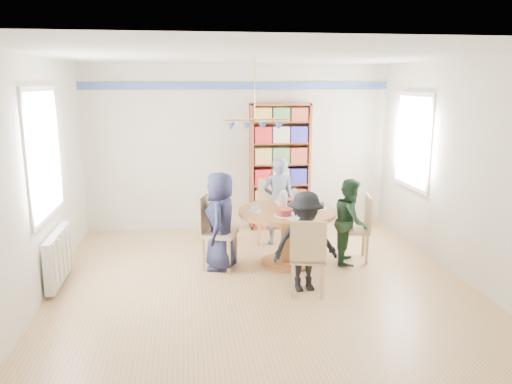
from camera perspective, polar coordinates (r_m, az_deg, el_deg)
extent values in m
plane|color=tan|center=(6.22, 0.52, -10.29)|extent=(5.00, 5.00, 0.00)
plane|color=white|center=(5.75, 0.58, 15.41)|extent=(5.00, 5.00, 0.00)
plane|color=beige|center=(8.28, -2.04, 5.12)|extent=(5.00, 0.00, 5.00)
plane|color=beige|center=(3.45, 6.78, -5.37)|extent=(5.00, 0.00, 5.00)
plane|color=beige|center=(6.00, -23.80, 1.27)|extent=(0.00, 5.00, 5.00)
plane|color=beige|center=(6.67, 22.31, 2.43)|extent=(0.00, 5.00, 5.00)
cube|color=#33518D|center=(8.20, -2.08, 12.05)|extent=(5.00, 0.02, 0.12)
cube|color=white|center=(6.24, -23.14, 4.06)|extent=(0.03, 1.32, 1.52)
cube|color=white|center=(6.24, -22.96, 4.07)|extent=(0.01, 1.20, 1.40)
cube|color=white|center=(7.78, 17.55, 5.56)|extent=(0.03, 1.12, 1.42)
cube|color=white|center=(7.77, 17.42, 5.56)|extent=(0.01, 1.00, 1.30)
cylinder|color=gold|center=(6.23, -0.13, 11.73)|extent=(0.01, 0.01, 0.75)
cylinder|color=gold|center=(6.25, -0.13, 8.28)|extent=(0.80, 0.02, 0.02)
cone|color=#3C52A8|center=(6.22, -2.89, 7.51)|extent=(0.11, 0.11, 0.10)
cone|color=#3C52A8|center=(6.24, -1.05, 7.54)|extent=(0.11, 0.11, 0.10)
cone|color=#3C52A8|center=(6.27, 0.78, 7.56)|extent=(0.11, 0.11, 0.10)
cone|color=#3C52A8|center=(6.30, 2.60, 7.58)|extent=(0.11, 0.11, 0.10)
cube|color=silver|center=(6.50, -21.65, -6.87)|extent=(0.10, 1.00, 0.60)
cube|color=silver|center=(6.12, -21.96, -8.08)|extent=(0.02, 0.06, 0.56)
cube|color=silver|center=(6.31, -21.53, -7.45)|extent=(0.02, 0.06, 0.56)
cube|color=silver|center=(6.49, -21.13, -6.86)|extent=(0.02, 0.06, 0.56)
cube|color=silver|center=(6.67, -20.75, -6.31)|extent=(0.02, 0.06, 0.56)
cube|color=silver|center=(6.86, -20.40, -5.78)|extent=(0.02, 0.06, 0.56)
cylinder|color=brown|center=(6.61, 3.62, -2.29)|extent=(1.30, 1.30, 0.05)
cylinder|color=brown|center=(6.71, 3.58, -5.39)|extent=(0.16, 0.16, 0.70)
cylinder|color=brown|center=(6.82, 3.54, -8.03)|extent=(0.70, 0.70, 0.04)
cube|color=tan|center=(6.57, -4.24, -4.74)|extent=(0.56, 0.56, 0.05)
cube|color=tan|center=(6.56, -5.93, -2.47)|extent=(0.19, 0.42, 0.52)
cube|color=tan|center=(6.44, -3.12, -7.36)|extent=(0.05, 0.05, 0.44)
cube|color=tan|center=(6.77, -2.36, -6.38)|extent=(0.05, 0.05, 0.44)
cube|color=tan|center=(6.54, -6.12, -7.11)|extent=(0.05, 0.05, 0.44)
cube|color=tan|center=(6.86, -5.22, -6.16)|extent=(0.05, 0.05, 0.44)
cube|color=tan|center=(6.95, 11.10, -4.25)|extent=(0.48, 0.48, 0.05)
cube|color=tan|center=(6.92, 12.69, -2.34)|extent=(0.12, 0.40, 0.48)
cube|color=tan|center=(7.16, 9.56, -5.61)|extent=(0.05, 0.05, 0.41)
cube|color=tan|center=(6.85, 9.82, -6.45)|extent=(0.05, 0.05, 0.41)
cube|color=tan|center=(7.20, 12.16, -5.61)|extent=(0.05, 0.05, 0.41)
cube|color=tan|center=(6.89, 12.55, -6.45)|extent=(0.05, 0.05, 0.41)
cube|color=tan|center=(7.60, 1.71, -2.46)|extent=(0.49, 0.49, 0.05)
cube|color=tan|center=(7.72, 1.76, -0.30)|extent=(0.42, 0.12, 0.50)
cube|color=tan|center=(7.51, 0.36, -4.51)|extent=(0.05, 0.05, 0.43)
cube|color=tan|center=(7.50, 2.97, -4.55)|extent=(0.05, 0.05, 0.43)
cube|color=tan|center=(7.83, 0.49, -3.79)|extent=(0.05, 0.05, 0.43)
cube|color=tan|center=(7.82, 2.98, -3.82)|extent=(0.05, 0.05, 0.43)
cube|color=tan|center=(5.81, 5.94, -7.45)|extent=(0.49, 0.49, 0.05)
cube|color=tan|center=(5.56, 5.99, -5.75)|extent=(0.40, 0.14, 0.48)
cube|color=tan|center=(6.04, 7.47, -8.98)|extent=(0.05, 0.05, 0.41)
cube|color=tan|center=(6.04, 4.33, -8.91)|extent=(0.05, 0.05, 0.41)
cube|color=tan|center=(5.74, 7.54, -10.16)|extent=(0.05, 0.05, 0.41)
cube|color=tan|center=(5.74, 4.23, -10.09)|extent=(0.05, 0.05, 0.41)
imported|color=#191B37|center=(6.49, -4.08, -3.33)|extent=(0.53, 0.70, 1.29)
imported|color=black|center=(6.83, 10.73, -3.27)|extent=(0.59, 0.67, 1.16)
imported|color=gray|center=(7.47, 2.57, -1.04)|extent=(0.49, 0.33, 1.33)
imported|color=black|center=(5.83, 5.66, -5.68)|extent=(0.80, 0.50, 1.19)
cube|color=maroon|center=(8.20, -0.53, 2.84)|extent=(0.04, 0.30, 2.08)
cube|color=maroon|center=(8.37, 5.94, 2.98)|extent=(0.04, 0.30, 2.08)
cube|color=maroon|center=(8.16, 2.81, 9.98)|extent=(0.99, 0.30, 0.04)
cube|color=maroon|center=(8.49, 2.67, -3.81)|extent=(0.99, 0.30, 0.06)
cube|color=maroon|center=(8.40, 2.56, 3.07)|extent=(0.99, 0.02, 2.08)
cube|color=maroon|center=(8.40, 2.69, -1.41)|extent=(0.93, 0.28, 0.02)
cube|color=maroon|center=(8.32, 2.72, 0.90)|extent=(0.93, 0.28, 0.02)
cube|color=maroon|center=(8.26, 2.74, 3.25)|extent=(0.93, 0.28, 0.02)
cube|color=maroon|center=(8.21, 2.77, 5.64)|extent=(0.93, 0.28, 0.02)
cube|color=maroon|center=(8.18, 2.79, 8.05)|extent=(0.93, 0.28, 0.02)
cube|color=#A3191D|center=(8.38, 0.71, -2.89)|extent=(0.27, 0.22, 0.26)
cube|color=silver|center=(8.43, 2.71, -2.82)|extent=(0.27, 0.22, 0.26)
cube|color=navy|center=(8.49, 4.68, -2.74)|extent=(0.27, 0.22, 0.26)
cube|color=tan|center=(8.30, 0.72, -0.57)|extent=(0.27, 0.22, 0.26)
cube|color=#487440|center=(8.35, 2.73, -0.51)|extent=(0.27, 0.22, 0.26)
cube|color=brown|center=(8.41, 4.72, -0.44)|extent=(0.27, 0.22, 0.26)
cube|color=#A3191D|center=(8.23, 0.72, 1.78)|extent=(0.27, 0.22, 0.26)
cube|color=silver|center=(8.28, 2.75, 1.83)|extent=(0.27, 0.22, 0.26)
cube|color=navy|center=(8.34, 4.76, 1.88)|extent=(0.27, 0.22, 0.26)
cube|color=tan|center=(8.17, 0.73, 4.17)|extent=(0.27, 0.22, 0.26)
cube|color=#487440|center=(8.22, 2.78, 4.20)|extent=(0.27, 0.22, 0.26)
cube|color=brown|center=(8.28, 4.80, 4.23)|extent=(0.27, 0.22, 0.26)
cube|color=#A3191D|center=(8.13, 0.74, 6.58)|extent=(0.27, 0.22, 0.26)
cube|color=silver|center=(8.18, 2.80, 6.60)|extent=(0.27, 0.22, 0.26)
cube|color=navy|center=(8.24, 4.85, 6.62)|extent=(0.27, 0.22, 0.26)
cube|color=tan|center=(8.10, 0.74, 8.87)|extent=(0.27, 0.22, 0.22)
cube|color=#487440|center=(8.15, 2.83, 8.88)|extent=(0.27, 0.22, 0.22)
cube|color=brown|center=(8.21, 4.89, 8.87)|extent=(0.27, 0.22, 0.22)
cylinder|color=white|center=(6.64, 3.12, -1.02)|extent=(0.11, 0.11, 0.22)
sphere|color=white|center=(6.61, 3.13, -0.09)|extent=(0.08, 0.08, 0.08)
cylinder|color=silver|center=(6.70, 4.37, -0.75)|extent=(0.06, 0.06, 0.26)
cylinder|color=#3C52A8|center=(6.67, 4.39, 0.40)|extent=(0.03, 0.03, 0.03)
cylinder|color=white|center=(6.86, 3.57, -1.49)|extent=(0.27, 0.27, 0.01)
cylinder|color=maroon|center=(6.84, 3.57, -1.11)|extent=(0.22, 0.22, 0.08)
cylinder|color=white|center=(6.32, 3.31, -2.68)|extent=(0.27, 0.27, 0.01)
cylinder|color=maroon|center=(6.31, 3.31, -2.27)|extent=(0.22, 0.22, 0.08)
cylinder|color=white|center=(6.53, -0.16, -2.18)|extent=(0.18, 0.18, 0.01)
imported|color=white|center=(6.52, -0.16, -1.84)|extent=(0.11, 0.11, 0.09)
cylinder|color=white|center=(6.70, 7.31, -1.90)|extent=(0.18, 0.18, 0.01)
imported|color=white|center=(6.69, 7.32, -1.58)|extent=(0.09, 0.09, 0.09)
cylinder|color=white|center=(7.02, 2.90, -1.16)|extent=(0.18, 0.18, 0.01)
imported|color=white|center=(7.01, 2.91, -0.84)|extent=(0.11, 0.11, 0.09)
cylinder|color=white|center=(6.19, 4.44, -3.04)|extent=(0.18, 0.18, 0.01)
imported|color=white|center=(6.18, 4.45, -2.70)|extent=(0.09, 0.09, 0.09)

